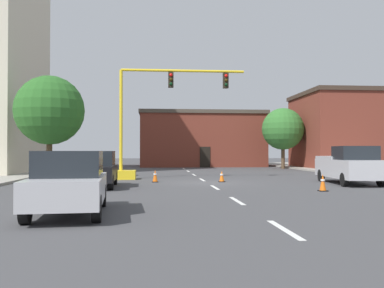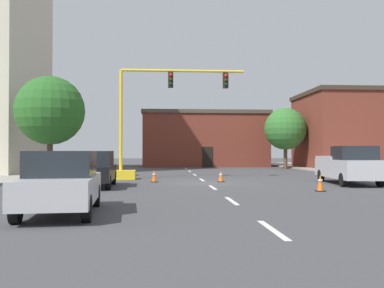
{
  "view_description": "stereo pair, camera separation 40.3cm",
  "coord_description": "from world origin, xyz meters",
  "views": [
    {
      "loc": [
        -2.86,
        -23.32,
        1.74
      ],
      "look_at": [
        -0.47,
        4.23,
        2.19
      ],
      "focal_mm": 40.25,
      "sensor_mm": 36.0,
      "label": 1
    },
    {
      "loc": [
        -2.46,
        -23.35,
        1.74
      ],
      "look_at": [
        -0.47,
        4.23,
        2.19
      ],
      "focal_mm": 40.25,
      "sensor_mm": 36.0,
      "label": 2
    }
  ],
  "objects": [
    {
      "name": "traffic_cone_roadside_b",
      "position": [
        0.89,
        0.57,
        0.32
      ],
      "size": [
        0.36,
        0.36,
        0.65
      ],
      "color": "black",
      "rests_on": "ground_plane"
    },
    {
      "name": "lane_stripe_seg_6",
      "position": [
        0.0,
        19.0,
        0.0
      ],
      "size": [
        0.16,
        2.4,
        0.01
      ],
      "primitive_type": "cube",
      "color": "silver",
      "rests_on": "ground_plane"
    },
    {
      "name": "sedan_black_mid_left",
      "position": [
        -5.68,
        -2.42,
        0.89
      ],
      "size": [
        2.0,
        4.56,
        1.74
      ],
      "color": "black",
      "rests_on": "ground_plane"
    },
    {
      "name": "lane_stripe_seg_3",
      "position": [
        0.0,
        2.5,
        0.0
      ],
      "size": [
        0.16,
        2.4,
        0.01
      ],
      "primitive_type": "cube",
      "color": "silver",
      "rests_on": "ground_plane"
    },
    {
      "name": "lane_stripe_seg_2",
      "position": [
        0.0,
        -3.0,
        0.0
      ],
      "size": [
        0.16,
        2.4,
        0.01
      ],
      "primitive_type": "cube",
      "color": "silver",
      "rests_on": "ground_plane"
    },
    {
      "name": "tree_right_far",
      "position": [
        9.74,
        18.09,
        3.91
      ],
      "size": [
        4.11,
        4.11,
        5.98
      ],
      "color": "brown",
      "rests_on": "ground_plane"
    },
    {
      "name": "traffic_signal_gantry",
      "position": [
        -3.86,
        3.39,
        2.21
      ],
      "size": [
        8.57,
        1.2,
        6.83
      ],
      "color": "yellow",
      "rests_on": "ground_plane"
    },
    {
      "name": "lane_stripe_seg_1",
      "position": [
        0.0,
        -8.5,
        0.0
      ],
      "size": [
        0.16,
        2.4,
        0.01
      ],
      "primitive_type": "cube",
      "color": "silver",
      "rests_on": "ground_plane"
    },
    {
      "name": "traffic_cone_roadside_a",
      "position": [
        4.38,
        -5.31,
        0.37
      ],
      "size": [
        0.36,
        0.36,
        0.76
      ],
      "color": "black",
      "rests_on": "ground_plane"
    },
    {
      "name": "tree_left_near",
      "position": [
        -9.47,
        4.38,
        4.3
      ],
      "size": [
        4.35,
        4.35,
        6.49
      ],
      "color": "#4C3823",
      "rests_on": "ground_plane"
    },
    {
      "name": "lane_stripe_seg_0",
      "position": [
        0.0,
        -14.0,
        0.0
      ],
      "size": [
        0.16,
        2.4,
        0.01
      ],
      "primitive_type": "cube",
      "color": "silver",
      "rests_on": "ground_plane"
    },
    {
      "name": "ground_plane",
      "position": [
        0.0,
        0.0,
        0.0
      ],
      "size": [
        160.0,
        160.0,
        0.0
      ],
      "primitive_type": "plane",
      "color": "#424244"
    },
    {
      "name": "traffic_cone_roadside_c",
      "position": [
        -2.83,
        0.72,
        0.35
      ],
      "size": [
        0.36,
        0.36,
        0.7
      ],
      "color": "black",
      "rests_on": "ground_plane"
    },
    {
      "name": "building_row_right",
      "position": [
        18.63,
        18.29,
        3.81
      ],
      "size": [
        13.95,
        9.45,
        7.59
      ],
      "color": "brown",
      "rests_on": "ground_plane"
    },
    {
      "name": "lane_stripe_seg_4",
      "position": [
        0.0,
        8.0,
        0.0
      ],
      "size": [
        0.16,
        2.4,
        0.01
      ],
      "primitive_type": "cube",
      "color": "silver",
      "rests_on": "ground_plane"
    },
    {
      "name": "sidewalk_left",
      "position": [
        -13.45,
        8.0,
        0.07
      ],
      "size": [
        6.0,
        56.0,
        0.14
      ],
      "primitive_type": "cube",
      "color": "#9E998E",
      "rests_on": "ground_plane"
    },
    {
      "name": "sedan_silver_near_left",
      "position": [
        -5.2,
        -11.21,
        0.89
      ],
      "size": [
        2.18,
        4.63,
        1.74
      ],
      "color": "#B7B7BC",
      "rests_on": "ground_plane"
    },
    {
      "name": "lane_stripe_seg_5",
      "position": [
        0.0,
        13.5,
        0.0
      ],
      "size": [
        0.16,
        2.4,
        0.01
      ],
      "primitive_type": "cube",
      "color": "silver",
      "rests_on": "ground_plane"
    },
    {
      "name": "sidewalk_right",
      "position": [
        13.45,
        8.0,
        0.07
      ],
      "size": [
        6.0,
        56.0,
        0.14
      ],
      "primitive_type": "cube",
      "color": "#9E998E",
      "rests_on": "ground_plane"
    },
    {
      "name": "building_brick_center",
      "position": [
        2.47,
        26.82,
        3.1
      ],
      "size": [
        14.06,
        9.86,
        6.18
      ],
      "color": "brown",
      "rests_on": "ground_plane"
    },
    {
      "name": "pickup_truck_silver",
      "position": [
        7.39,
        -1.4,
        0.97
      ],
      "size": [
        2.43,
        5.54,
        1.99
      ],
      "color": "#BCBCC1",
      "rests_on": "ground_plane"
    }
  ]
}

